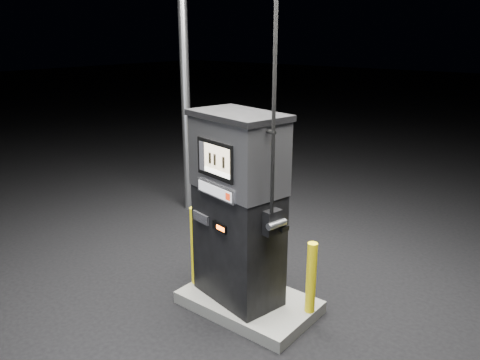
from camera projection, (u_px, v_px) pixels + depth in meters
The scene contains 5 objects.
ground at pixel (249, 307), 5.77m from camera, with size 80.00×80.00×0.00m, color black.
pump_island at pixel (249, 302), 5.75m from camera, with size 1.60×1.00×0.15m, color slate.
fuel_dispenser at pixel (238, 207), 5.41m from camera, with size 1.31×0.89×4.70m.
bollard_left at pixel (196, 246), 5.91m from camera, with size 0.14×0.14×1.03m, color yellow.
bollard_right at pixel (311, 278), 5.31m from camera, with size 0.11×0.11×0.86m, color yellow.
Camera 1 is at (3.07, -3.99, 3.23)m, focal length 35.00 mm.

